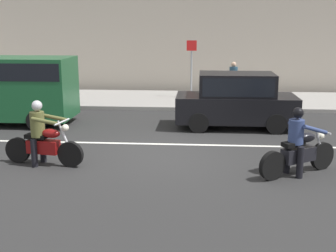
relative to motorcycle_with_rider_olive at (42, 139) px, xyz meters
The scene contains 9 objects.
ground_plane 3.18m from the motorcycle_with_rider_olive, 21.72° to the left, with size 80.00×80.00×0.00m, color #262626.
sidewalk_slab 9.62m from the motorcycle_with_rider_olive, 72.46° to the left, with size 40.00×4.40×0.14m, color gray.
lane_marking_stripe 3.35m from the motorcycle_with_rider_olive, 38.57° to the left, with size 18.00×0.14×0.01m, color silver.
motorcycle_with_rider_olive is the anchor object (origin of this frame).
motorcycle_with_rider_denim_blue 6.01m from the motorcycle_with_rider_olive, ahead, with size 1.90×1.29×1.57m.
parked_hatchback_black 6.54m from the motorcycle_with_rider_olive, 40.84° to the left, with size 3.88×1.76×1.80m.
parked_van_forest_green 5.27m from the motorcycle_with_rider_olive, 124.68° to the left, with size 4.89×1.96×2.27m.
street_sign_post 10.06m from the motorcycle_with_rider_olive, 70.35° to the left, with size 0.44×0.08×2.53m.
pedestrian_bystander 9.77m from the motorcycle_with_rider_olive, 58.28° to the left, with size 0.34×0.34×1.69m.
Camera 1 is at (0.89, -11.06, 3.36)m, focal length 46.69 mm.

